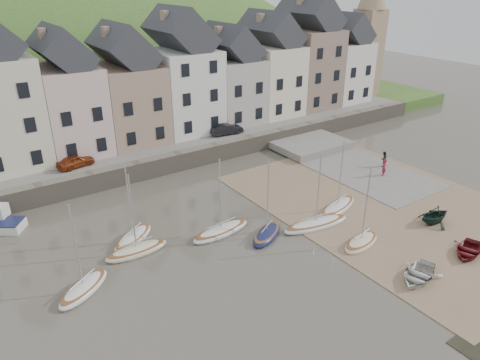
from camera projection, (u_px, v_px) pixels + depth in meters
ground at (287, 246)px, 32.35m from camera, size 160.00×160.00×0.00m
quay_land at (123, 125)px, 56.04m from camera, size 90.00×30.00×1.50m
quay_street at (162, 145)px, 47.08m from camera, size 70.00×7.00×0.10m
seawall at (178, 161)px, 44.73m from camera, size 70.00×1.20×1.80m
beach at (387, 206)px, 37.98m from camera, size 18.00×26.00×0.06m
slipway at (349, 165)px, 46.02m from camera, size 8.00×18.00×0.12m
hillside at (52, 189)px, 82.30m from camera, size 134.40×84.00×84.00m
townhouse_terrace at (159, 82)px, 48.20m from camera, size 61.05×8.00×13.93m
church_spire at (369, 27)px, 63.46m from camera, size 4.00×4.00×18.00m
sailboat_0 at (84, 288)px, 27.61m from camera, size 4.30×3.62×6.32m
sailboat_1 at (133, 238)px, 32.92m from camera, size 4.31×3.59×6.32m
sailboat_2 at (137, 250)px, 31.42m from camera, size 4.55×1.55×6.32m
sailboat_3 at (221, 231)px, 33.80m from camera, size 5.12×1.96×6.32m
sailboat_4 at (316, 224)px, 34.74m from camera, size 5.89×2.37×6.32m
sailboat_5 at (267, 234)px, 33.39m from camera, size 4.10×3.22×6.32m
sailboat_6 at (337, 207)px, 37.22m from camera, size 5.27×2.79×6.32m
sailboat_7 at (361, 242)px, 32.38m from camera, size 3.91×2.20×6.32m
rowboat_white at (418, 275)px, 28.61m from camera, size 4.04×3.35×0.72m
rowboat_green at (435, 215)px, 34.93m from camera, size 3.12×2.77×1.51m
rowboat_red at (468, 250)px, 31.18m from camera, size 3.81×3.23×0.67m
person_red at (384, 167)px, 43.10m from camera, size 0.73×0.62×1.71m
person_dark at (384, 159)px, 45.22m from camera, size 0.86×0.72×1.59m
car_left at (75, 161)px, 41.35m from camera, size 3.60×1.99×1.16m
car_right at (226, 129)px, 49.85m from camera, size 3.88×1.77×1.23m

